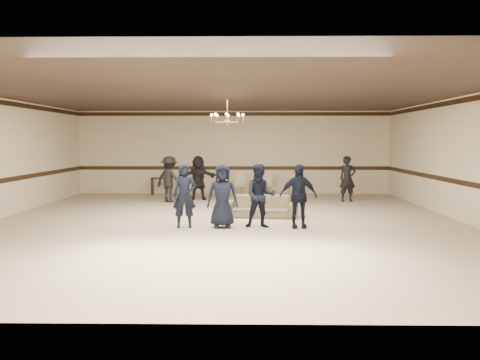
% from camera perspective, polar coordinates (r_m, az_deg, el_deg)
% --- Properties ---
extents(room, '(12.01, 14.01, 3.21)m').
position_cam_1_polar(room, '(12.60, -1.61, 2.33)').
color(room, '#B8AA8D').
rests_on(room, ground).
extents(chair_rail, '(12.00, 0.02, 0.14)m').
position_cam_1_polar(chair_rail, '(19.60, -0.71, 1.36)').
color(chair_rail, black).
rests_on(chair_rail, wall_back).
extents(crown_molding, '(12.00, 0.02, 0.14)m').
position_cam_1_polar(crown_molding, '(19.59, -0.72, 7.45)').
color(crown_molding, black).
rests_on(crown_molding, wall_back).
extents(chandelier, '(0.94, 0.94, 0.89)m').
position_cam_1_polar(chandelier, '(13.61, -1.44, 7.87)').
color(chandelier, '#B18C38').
rests_on(chandelier, ceiling).
extents(boy_a, '(0.59, 0.42, 1.52)m').
position_cam_1_polar(boy_a, '(12.09, -6.27, -1.79)').
color(boy_a, black).
rests_on(boy_a, floor).
extents(boy_b, '(0.79, 0.56, 1.52)m').
position_cam_1_polar(boy_b, '(12.01, -2.00, -1.80)').
color(boy_b, black).
rests_on(boy_b, floor).
extents(boy_c, '(0.74, 0.58, 1.52)m').
position_cam_1_polar(boy_c, '(12.00, 2.30, -1.81)').
color(boy_c, black).
rests_on(boy_c, floor).
extents(boy_d, '(0.91, 0.43, 1.52)m').
position_cam_1_polar(boy_d, '(12.05, 6.58, -1.81)').
color(boy_d, black).
rests_on(boy_d, floor).
extents(settee, '(2.09, 1.04, 0.58)m').
position_cam_1_polar(settee, '(13.75, 2.36, -2.96)').
color(settee, '#736E4C').
rests_on(settee, floor).
extents(adult_left, '(1.15, 0.96, 1.54)m').
position_cam_1_polar(adult_left, '(17.06, -7.96, 0.08)').
color(adult_left, black).
rests_on(adult_left, floor).
extents(adult_mid, '(1.45, 0.53, 1.54)m').
position_cam_1_polar(adult_mid, '(17.64, -4.72, 0.25)').
color(adult_mid, black).
rests_on(adult_mid, floor).
extents(adult_right, '(0.60, 0.44, 1.54)m').
position_cam_1_polar(adult_right, '(17.48, 12.02, 0.13)').
color(adult_right, black).
rests_on(adult_right, floor).
extents(banquet_chair_left, '(0.44, 0.44, 0.83)m').
position_cam_1_polar(banquet_chair_left, '(18.94, 0.05, -0.52)').
color(banquet_chair_left, beige).
rests_on(banquet_chair_left, floor).
extents(banquet_chair_mid, '(0.41, 0.41, 0.83)m').
position_cam_1_polar(banquet_chair_mid, '(18.95, 3.07, -0.52)').
color(banquet_chair_mid, beige).
rests_on(banquet_chair_mid, floor).
extents(banquet_chair_right, '(0.43, 0.43, 0.83)m').
position_cam_1_polar(banquet_chair_right, '(19.01, 6.09, -0.53)').
color(banquet_chair_right, beige).
rests_on(banquet_chair_right, floor).
extents(console_table, '(0.80, 0.37, 0.66)m').
position_cam_1_polar(console_table, '(19.42, -8.83, -0.70)').
color(console_table, '#342011').
rests_on(console_table, floor).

